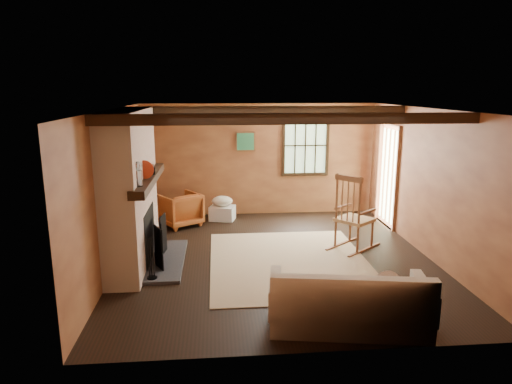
{
  "coord_description": "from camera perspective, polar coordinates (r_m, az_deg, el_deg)",
  "views": [
    {
      "loc": [
        -0.93,
        -6.97,
        2.71
      ],
      "look_at": [
        -0.28,
        0.4,
        1.02
      ],
      "focal_mm": 32.0,
      "sensor_mm": 36.0,
      "label": 1
    }
  ],
  "objects": [
    {
      "name": "room_envelope",
      "position": [
        7.4,
        3.97,
        4.45
      ],
      "size": [
        5.02,
        5.52,
        2.44
      ],
      "color": "#AD683D",
      "rests_on": "ground"
    },
    {
      "name": "sofa",
      "position": [
        5.51,
        11.58,
        -13.77
      ],
      "size": [
        1.93,
        1.09,
        0.74
      ],
      "rotation": [
        0.0,
        0.0,
        -0.16
      ],
      "color": "white",
      "rests_on": "ground"
    },
    {
      "name": "firewood_pile",
      "position": [
        9.96,
        -10.12,
        -2.47
      ],
      "size": [
        0.63,
        0.11,
        0.23
      ],
      "color": "brown",
      "rests_on": "ground"
    },
    {
      "name": "rug",
      "position": [
        7.38,
        4.17,
        -8.71
      ],
      "size": [
        2.5,
        3.0,
        0.01
      ],
      "primitive_type": "cube",
      "color": "#CBAF87",
      "rests_on": "ground"
    },
    {
      "name": "fireplace",
      "position": [
        7.27,
        -15.19,
        -0.38
      ],
      "size": [
        1.02,
        2.3,
        2.4
      ],
      "color": "#AC5842",
      "rests_on": "ground"
    },
    {
      "name": "basket_pillow",
      "position": [
        9.55,
        -4.25,
        -1.14
      ],
      "size": [
        0.49,
        0.42,
        0.22
      ],
      "primitive_type": "ellipsoid",
      "rotation": [
        0.0,
        0.0,
        -0.18
      ],
      "color": "white",
      "rests_on": "laundry_basket"
    },
    {
      "name": "laundry_basket",
      "position": [
        9.61,
        -4.23,
        -2.64
      ],
      "size": [
        0.58,
        0.5,
        0.3
      ],
      "primitive_type": "cube",
      "rotation": [
        0.0,
        0.0,
        -0.27
      ],
      "color": "white",
      "rests_on": "ground"
    },
    {
      "name": "armchair",
      "position": [
        9.29,
        -9.47,
        -2.15
      ],
      "size": [
        1.0,
        1.01,
        0.67
      ],
      "primitive_type": "imported",
      "rotation": [
        0.0,
        0.0,
        -2.56
      ],
      "color": "#BF6026",
      "rests_on": "ground"
    },
    {
      "name": "rocking_chair",
      "position": [
        7.97,
        12.03,
        -3.13
      ],
      "size": [
        1.05,
        0.99,
        1.32
      ],
      "rotation": [
        0.0,
        0.0,
        2.26
      ],
      "color": "tan",
      "rests_on": "ground"
    },
    {
      "name": "ground",
      "position": [
        7.54,
        2.41,
        -8.24
      ],
      "size": [
        5.5,
        5.5,
        0.0
      ],
      "primitive_type": "plane",
      "color": "black",
      "rests_on": "ground"
    }
  ]
}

